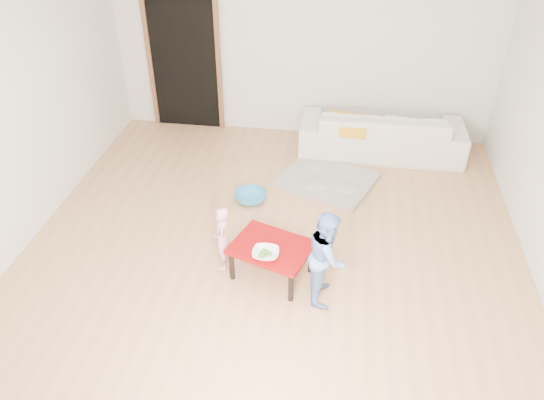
% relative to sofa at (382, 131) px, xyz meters
% --- Properties ---
extents(floor, '(5.00, 5.00, 0.01)m').
position_rel_sofa_xyz_m(floor, '(-1.09, -2.05, -0.30)').
color(floor, tan).
rests_on(floor, ground).
extents(back_wall, '(5.00, 0.02, 2.60)m').
position_rel_sofa_xyz_m(back_wall, '(-1.09, 0.45, 1.00)').
color(back_wall, silver).
rests_on(back_wall, floor).
extents(left_wall, '(0.02, 5.00, 2.60)m').
position_rel_sofa_xyz_m(left_wall, '(-3.59, -2.05, 1.00)').
color(left_wall, silver).
rests_on(left_wall, floor).
extents(doorway, '(1.02, 0.08, 2.11)m').
position_rel_sofa_xyz_m(doorway, '(-2.69, 0.43, 0.72)').
color(doorway, brown).
rests_on(doorway, back_wall).
extents(sofa, '(2.09, 0.83, 0.61)m').
position_rel_sofa_xyz_m(sofa, '(0.00, 0.00, 0.00)').
color(sofa, beige).
rests_on(sofa, floor).
extents(cushion, '(0.56, 0.51, 0.13)m').
position_rel_sofa_xyz_m(cushion, '(-0.44, -0.20, 0.16)').
color(cushion, '#F3A51B').
rests_on(cushion, sofa).
extents(red_table, '(0.85, 0.74, 0.36)m').
position_rel_sofa_xyz_m(red_table, '(-1.05, -2.56, -0.13)').
color(red_table, maroon).
rests_on(red_table, floor).
extents(bowl, '(0.24, 0.24, 0.06)m').
position_rel_sofa_xyz_m(bowl, '(-1.08, -2.71, 0.08)').
color(bowl, white).
rests_on(bowl, red_table).
extents(broccoli, '(0.12, 0.12, 0.06)m').
position_rel_sofa_xyz_m(broccoli, '(-1.08, -2.71, 0.08)').
color(broccoli, '#2D5919').
rests_on(broccoli, red_table).
extents(child_pink, '(0.21, 0.27, 0.67)m').
position_rel_sofa_xyz_m(child_pink, '(-1.53, -2.50, 0.03)').
color(child_pink, '#DA6387').
rests_on(child_pink, floor).
extents(child_blue, '(0.35, 0.45, 0.91)m').
position_rel_sofa_xyz_m(child_blue, '(-0.53, -2.74, 0.15)').
color(child_blue, '#5989CE').
rests_on(child_blue, floor).
extents(basin, '(0.37, 0.37, 0.11)m').
position_rel_sofa_xyz_m(basin, '(-1.47, -1.37, -0.25)').
color(basin, '#328FBE').
rests_on(basin, floor).
extents(blanket, '(1.31, 1.21, 0.05)m').
position_rel_sofa_xyz_m(blanket, '(-0.63, -0.83, -0.28)').
color(blanket, '#A29F8F').
rests_on(blanket, floor).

